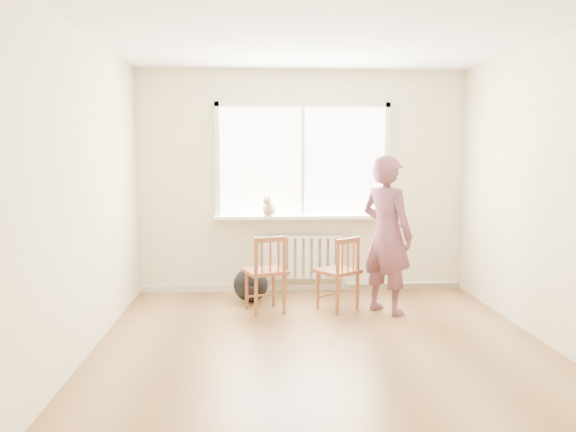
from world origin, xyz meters
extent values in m
plane|color=#9B6F3F|center=(0.00, 0.00, 0.00)|extent=(4.50, 4.50, 0.00)
plane|color=white|center=(0.00, 0.00, 2.70)|extent=(4.50, 4.50, 0.00)
cube|color=beige|center=(0.00, 2.25, 1.35)|extent=(4.00, 0.01, 2.70)
cube|color=white|center=(0.00, 2.23, 1.60)|extent=(2.00, 0.02, 1.30)
cube|color=white|center=(0.00, 2.21, 2.28)|extent=(2.12, 0.05, 0.06)
cube|color=white|center=(-1.03, 2.21, 1.60)|extent=(0.06, 0.05, 1.42)
cube|color=white|center=(1.03, 2.21, 1.60)|extent=(0.06, 0.05, 1.42)
cube|color=white|center=(0.00, 2.21, 1.60)|extent=(0.04, 0.05, 1.30)
cube|color=white|center=(0.00, 2.14, 0.93)|extent=(2.15, 0.22, 0.04)
cube|color=white|center=(0.00, 2.20, 0.43)|extent=(1.00, 0.02, 0.55)
cube|color=white|center=(0.00, 2.15, 0.43)|extent=(1.00, 0.10, 0.51)
cube|color=white|center=(0.00, 2.15, 0.69)|extent=(1.00, 0.12, 0.03)
cylinder|color=silver|center=(1.25, 2.19, 0.08)|extent=(1.40, 0.04, 0.04)
cube|color=beige|center=(0.00, 2.23, 0.04)|extent=(4.00, 0.03, 0.08)
cube|color=#96542B|center=(-0.48, 1.31, 0.44)|extent=(0.52, 0.51, 0.04)
cylinder|color=#96542B|center=(-0.38, 1.50, 0.22)|extent=(0.04, 0.04, 0.44)
cylinder|color=#96542B|center=(-0.68, 1.40, 0.22)|extent=(0.04, 0.04, 0.44)
cylinder|color=#96542B|center=(-0.28, 1.21, 0.22)|extent=(0.04, 0.04, 0.44)
cylinder|color=#96542B|center=(-0.58, 1.11, 0.22)|extent=(0.04, 0.04, 0.44)
cylinder|color=#96542B|center=(-0.28, 1.21, 0.42)|extent=(0.04, 0.04, 0.84)
cylinder|color=#96542B|center=(-0.58, 1.11, 0.42)|extent=(0.04, 0.04, 0.84)
cube|color=#96542B|center=(-0.43, 1.16, 0.81)|extent=(0.33, 0.14, 0.05)
cylinder|color=#96542B|center=(-0.35, 1.18, 0.63)|extent=(0.02, 0.02, 0.33)
cylinder|color=#96542B|center=(-0.43, 1.16, 0.63)|extent=(0.02, 0.02, 0.33)
cylinder|color=#96542B|center=(-0.51, 1.13, 0.63)|extent=(0.02, 0.02, 0.33)
cube|color=#96542B|center=(0.31, 1.34, 0.43)|extent=(0.55, 0.54, 0.04)
cylinder|color=#96542B|center=(0.34, 1.55, 0.21)|extent=(0.03, 0.03, 0.43)
cylinder|color=#96542B|center=(0.10, 1.37, 0.21)|extent=(0.03, 0.03, 0.43)
cylinder|color=#96542B|center=(0.52, 1.30, 0.21)|extent=(0.03, 0.03, 0.43)
cylinder|color=#96542B|center=(0.27, 1.12, 0.21)|extent=(0.03, 0.03, 0.43)
cylinder|color=#96542B|center=(0.52, 1.30, 0.40)|extent=(0.04, 0.04, 0.81)
cylinder|color=#96542B|center=(0.27, 1.12, 0.40)|extent=(0.04, 0.04, 0.81)
cube|color=#96542B|center=(0.40, 1.21, 0.78)|extent=(0.28, 0.22, 0.05)
cylinder|color=#96542B|center=(0.47, 1.26, 0.61)|extent=(0.02, 0.02, 0.32)
cylinder|color=#96542B|center=(0.40, 1.21, 0.61)|extent=(0.02, 0.02, 0.32)
cylinder|color=#96542B|center=(0.33, 1.16, 0.61)|extent=(0.02, 0.02, 0.32)
imported|color=#C74247|center=(0.80, 1.19, 0.84)|extent=(0.70, 0.73, 1.68)
ellipsoid|color=beige|center=(-0.42, 2.07, 1.05)|extent=(0.22, 0.29, 0.19)
sphere|color=beige|center=(-0.44, 1.94, 1.15)|extent=(0.11, 0.11, 0.11)
cone|color=beige|center=(-0.47, 1.95, 1.20)|extent=(0.04, 0.04, 0.04)
cone|color=beige|center=(-0.41, 1.94, 1.20)|extent=(0.04, 0.04, 0.04)
cylinder|color=beige|center=(-0.39, 2.21, 0.99)|extent=(0.06, 0.18, 0.02)
cylinder|color=beige|center=(-0.46, 1.98, 1.00)|extent=(0.02, 0.02, 0.10)
cylinder|color=beige|center=(-0.41, 1.97, 1.00)|extent=(0.02, 0.02, 0.10)
ellipsoid|color=black|center=(-0.64, 1.72, 0.20)|extent=(0.44, 0.36, 0.39)
camera|label=1|loc=(-0.59, -4.59, 1.68)|focal=35.00mm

